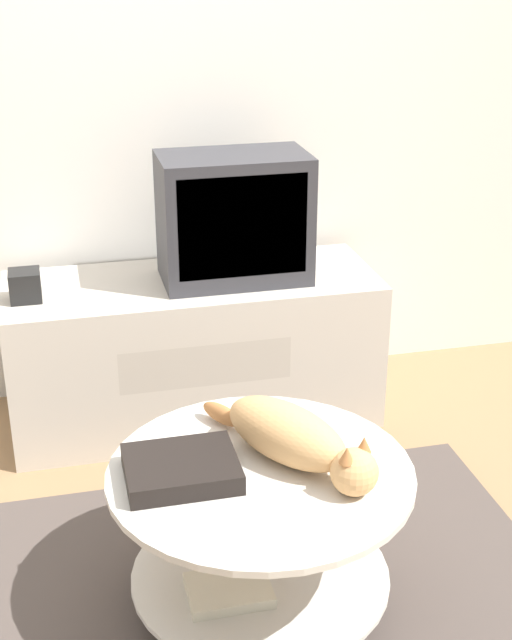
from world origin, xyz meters
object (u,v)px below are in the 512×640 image
Objects in this scene: speaker at (25,286)px; dvd_box at (181,469)px; tv at (234,218)px; cat at (294,438)px.

dvd_box is at bearing -70.44° from speaker.
tv is 4.96× the size of speaker.
tv reaches higher than speaker.
cat is (0.28, 0.00, 0.04)m from dvd_box.
speaker is 0.37× the size of dvd_box.
speaker is at bearing 109.56° from dvd_box.
dvd_box is 0.28m from cat.
dvd_box is at bearing -121.32° from cat.
tv reaches higher than dvd_box.
tv is 1.85× the size of dvd_box.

